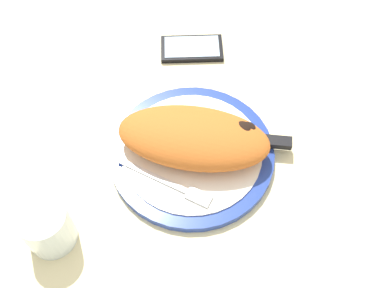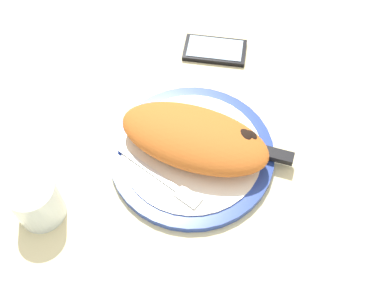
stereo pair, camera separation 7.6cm
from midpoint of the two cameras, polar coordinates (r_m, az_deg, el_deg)
name	(u,v)px [view 1 (the left image)]	position (r cm, az deg, el deg)	size (l,w,h in cm)	color
ground_plane	(192,161)	(80.07, -2.69, -2.24)	(150.00, 150.00, 3.00)	beige
plate	(192,153)	(78.04, -2.76, -1.37)	(27.42, 27.42, 1.80)	#233D99
calzone	(196,139)	(74.79, -2.35, 0.43)	(27.05, 18.48, 6.13)	#C16023
fork	(172,185)	(74.12, -5.33, -5.22)	(16.58, 2.29, 0.40)	silver
knife	(242,139)	(77.88, 3.35, 0.38)	(23.16, 9.76, 1.20)	silver
smartphone	(192,48)	(93.05, -2.38, 11.39)	(13.62, 11.35, 1.16)	black
water_glass	(48,228)	(73.47, -20.03, -9.87)	(7.34, 7.34, 8.06)	silver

